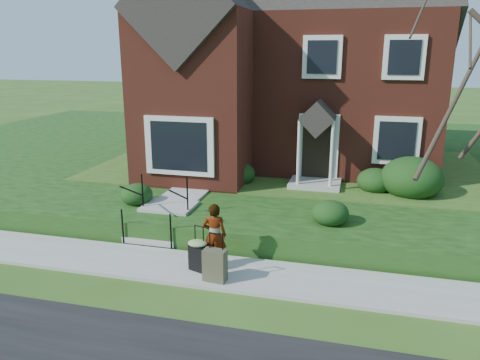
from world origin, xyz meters
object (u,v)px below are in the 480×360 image
(suitcase_black, at_px, (198,253))
(front_steps, at_px, (163,217))
(woman, at_px, (214,235))
(suitcase_olive, at_px, (215,265))

(suitcase_black, bearing_deg, front_steps, 150.75)
(woman, distance_m, suitcase_black, 0.54)
(woman, relative_size, suitcase_black, 1.44)
(front_steps, relative_size, woman, 1.36)
(woman, xyz_separation_m, suitcase_olive, (0.21, -0.66, -0.39))
(front_steps, bearing_deg, woman, -39.95)
(front_steps, bearing_deg, suitcase_black, -49.20)
(front_steps, distance_m, suitcase_olive, 3.20)
(front_steps, height_order, woman, front_steps)
(suitcase_black, bearing_deg, suitcase_olive, -16.04)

